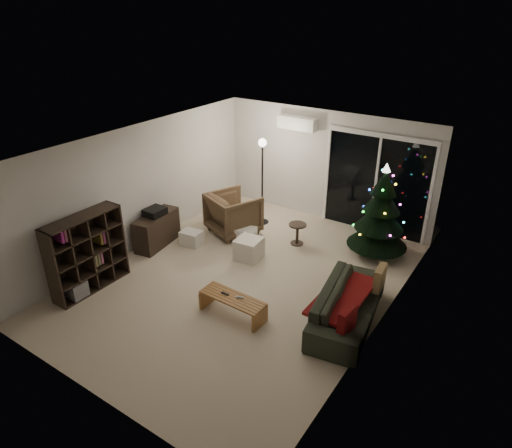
{
  "coord_description": "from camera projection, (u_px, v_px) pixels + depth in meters",
  "views": [
    {
      "loc": [
        4.1,
        -5.68,
        4.6
      ],
      "look_at": [
        0.1,
        0.3,
        1.05
      ],
      "focal_mm": 32.0,
      "sensor_mm": 36.0,
      "label": 1
    }
  ],
  "objects": [
    {
      "name": "room",
      "position": [
        306.0,
        207.0,
        8.75
      ],
      "size": [
        6.5,
        7.51,
        2.6
      ],
      "color": "beige",
      "rests_on": "ground"
    },
    {
      "name": "bookshelf",
      "position": [
        81.0,
        250.0,
        7.89
      ],
      "size": [
        0.63,
        1.44,
        1.39
      ],
      "primitive_type": null,
      "rotation": [
        0.0,
        0.0,
        0.21
      ],
      "color": "black",
      "rests_on": "floor"
    },
    {
      "name": "media_cabinet",
      "position": [
        157.0,
        230.0,
        9.38
      ],
      "size": [
        0.56,
        1.13,
        0.68
      ],
      "primitive_type": "cube",
      "rotation": [
        0.0,
        0.0,
        0.15
      ],
      "color": "black",
      "rests_on": "floor"
    },
    {
      "name": "stereo",
      "position": [
        155.0,
        212.0,
        9.2
      ],
      "size": [
        0.34,
        0.41,
        0.14
      ],
      "primitive_type": "cube",
      "color": "black",
      "rests_on": "media_cabinet"
    },
    {
      "name": "armchair",
      "position": [
        233.0,
        213.0,
        9.85
      ],
      "size": [
        1.25,
        1.27,
        0.9
      ],
      "primitive_type": "imported",
      "rotation": [
        0.0,
        0.0,
        2.77
      ],
      "color": "#4D3C27",
      "rests_on": "floor"
    },
    {
      "name": "ottoman",
      "position": [
        249.0,
        249.0,
        8.93
      ],
      "size": [
        0.52,
        0.52,
        0.42
      ],
      "primitive_type": "cube",
      "rotation": [
        0.0,
        0.0,
        0.1
      ],
      "color": "white",
      "rests_on": "floor"
    },
    {
      "name": "cardboard_box_a",
      "position": [
        192.0,
        238.0,
        9.47
      ],
      "size": [
        0.45,
        0.36,
        0.3
      ],
      "primitive_type": "cube",
      "rotation": [
        0.0,
        0.0,
        0.11
      ],
      "color": "white",
      "rests_on": "floor"
    },
    {
      "name": "cardboard_box_b",
      "position": [
        246.0,
        235.0,
        9.61
      ],
      "size": [
        0.5,
        0.44,
        0.29
      ],
      "primitive_type": "cube",
      "rotation": [
        0.0,
        0.0,
        0.35
      ],
      "color": "white",
      "rests_on": "floor"
    },
    {
      "name": "side_table",
      "position": [
        297.0,
        234.0,
        9.46
      ],
      "size": [
        0.48,
        0.48,
        0.46
      ],
      "primitive_type": "cylinder",
      "rotation": [
        0.0,
        0.0,
        0.41
      ],
      "color": "black",
      "rests_on": "floor"
    },
    {
      "name": "floor_lamp",
      "position": [
        262.0,
        183.0,
        10.06
      ],
      "size": [
        0.31,
        0.31,
        1.91
      ],
      "primitive_type": "cylinder",
      "color": "black",
      "rests_on": "floor"
    },
    {
      "name": "sofa",
      "position": [
        348.0,
        305.0,
        7.14
      ],
      "size": [
        1.13,
        2.16,
        0.6
      ],
      "primitive_type": "imported",
      "rotation": [
        0.0,
        0.0,
        1.73
      ],
      "color": "#2D3326",
      "rests_on": "floor"
    },
    {
      "name": "sofa_throw",
      "position": [
        343.0,
        296.0,
        7.13
      ],
      "size": [
        0.64,
        1.48,
        0.05
      ],
      "primitive_type": "cube",
      "color": "maroon",
      "rests_on": "sofa"
    },
    {
      "name": "cushion_a",
      "position": [
        380.0,
        278.0,
        7.39
      ],
      "size": [
        0.15,
        0.4,
        0.39
      ],
      "primitive_type": "cube",
      "rotation": [
        0.0,
        0.0,
        0.09
      ],
      "color": "#8D7651",
      "rests_on": "sofa"
    },
    {
      "name": "cushion_b",
      "position": [
        347.0,
        320.0,
        6.42
      ],
      "size": [
        0.15,
        0.4,
        0.39
      ],
      "primitive_type": "cube",
      "rotation": [
        0.0,
        0.0,
        -0.07
      ],
      "color": "maroon",
      "rests_on": "sofa"
    },
    {
      "name": "coffee_table",
      "position": [
        233.0,
        306.0,
        7.32
      ],
      "size": [
        1.12,
        0.42,
        0.35
      ],
      "primitive_type": null,
      "rotation": [
        0.0,
        0.0,
        -0.03
      ],
      "color": "#9E6833",
      "rests_on": "floor"
    },
    {
      "name": "remote_a",
      "position": [
        225.0,
        294.0,
        7.31
      ],
      "size": [
        0.14,
        0.04,
        0.02
      ],
      "primitive_type": "cube",
      "color": "black",
      "rests_on": "coffee_table"
    },
    {
      "name": "remote_b",
      "position": [
        239.0,
        297.0,
        7.23
      ],
      "size": [
        0.13,
        0.08,
        0.02
      ],
      "primitive_type": "cube",
      "rotation": [
        0.0,
        0.0,
        0.35
      ],
      "color": "slate",
      "rests_on": "coffee_table"
    },
    {
      "name": "christmas_tree",
      "position": [
        381.0,
        211.0,
        8.76
      ],
      "size": [
        1.54,
        1.54,
        1.91
      ],
      "primitive_type": "cone",
      "rotation": [
        0.0,
        0.0,
        0.38
      ],
      "color": "black",
      "rests_on": "floor"
    }
  ]
}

